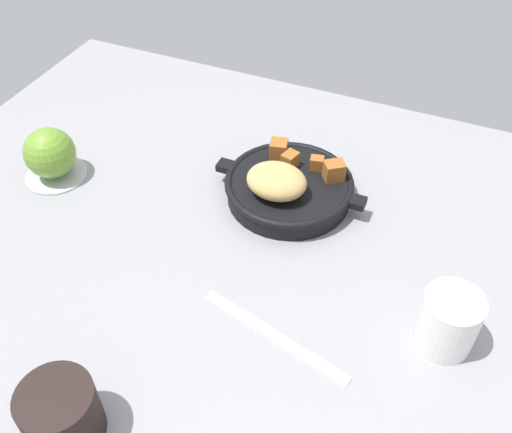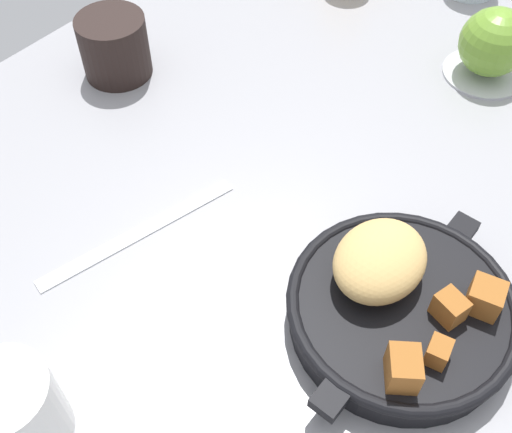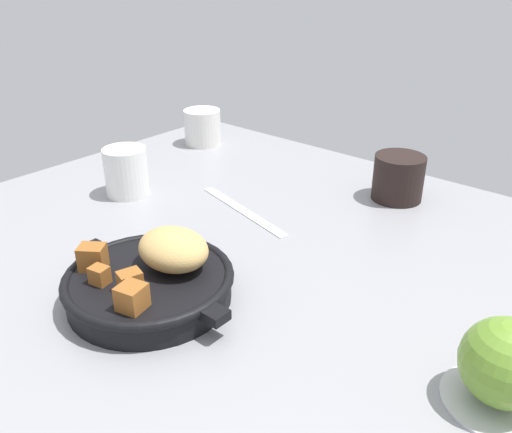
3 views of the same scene
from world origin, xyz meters
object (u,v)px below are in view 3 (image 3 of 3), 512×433
cast_iron_skillet (152,279)px  coffee_mug_dark (398,178)px  white_creamer_pitcher (126,172)px  butter_knife (243,210)px  ceramic_mug_white (203,127)px  red_apple (506,362)px

cast_iron_skillet → coffee_mug_dark: cast_iron_skillet is taller
cast_iron_skillet → white_creamer_pitcher: size_ratio=3.00×
butter_knife → coffee_mug_dark: bearing=65.6°
cast_iron_skillet → ceramic_mug_white: bearing=129.6°
butter_knife → coffee_mug_dark: 26.65cm
white_creamer_pitcher → coffee_mug_dark: white_creamer_pitcher is taller
cast_iron_skillet → ceramic_mug_white: 58.02cm
red_apple → coffee_mug_dark: red_apple is taller
white_creamer_pitcher → coffee_mug_dark: (36.17, 28.31, -0.30)cm
cast_iron_skillet → ceramic_mug_white: cast_iron_skillet is taller
red_apple → butter_knife: bearing=161.4°
red_apple → ceramic_mug_white: bearing=154.9°
cast_iron_skillet → red_apple: size_ratio=2.97×
red_apple → ceramic_mug_white: 82.20cm
white_creamer_pitcher → butter_knife: bearing=21.4°
cast_iron_skillet → butter_knife: size_ratio=1.12×
butter_knife → white_creamer_pitcher: white_creamer_pitcher is taller
cast_iron_skillet → coffee_mug_dark: size_ratio=2.93×
ceramic_mug_white → coffee_mug_dark: bearing=1.2°
white_creamer_pitcher → ceramic_mug_white: 28.95cm
butter_knife → coffee_mug_dark: size_ratio=2.62×
ceramic_mug_white → butter_knife: bearing=-34.0°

